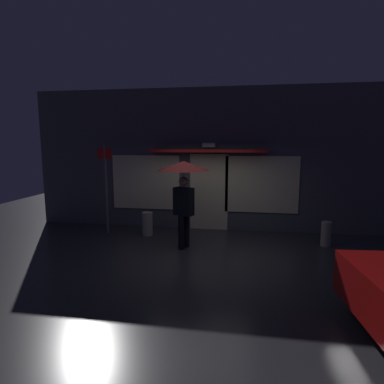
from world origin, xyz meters
name	(u,v)px	position (x,y,z in m)	size (l,w,h in m)	color
ground_plane	(198,254)	(0.00, 0.00, 0.00)	(18.00, 18.00, 0.00)	#2D2D33
building_facade	(210,160)	(0.00, 2.34, 2.01)	(10.52, 1.00, 4.06)	#4C4C56
person_with_umbrella	(184,178)	(-0.40, 0.36, 1.70)	(1.23, 1.23, 2.09)	black
street_sign_post	(106,184)	(-2.75, 1.29, 1.40)	(0.40, 0.07, 2.48)	#595B60
sidewalk_bollard	(147,224)	(-1.59, 1.28, 0.32)	(0.28, 0.28, 0.64)	#B2A899
sidewalk_bollard_2	(326,234)	(3.01, 1.08, 0.30)	(0.24, 0.24, 0.61)	#9E998E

